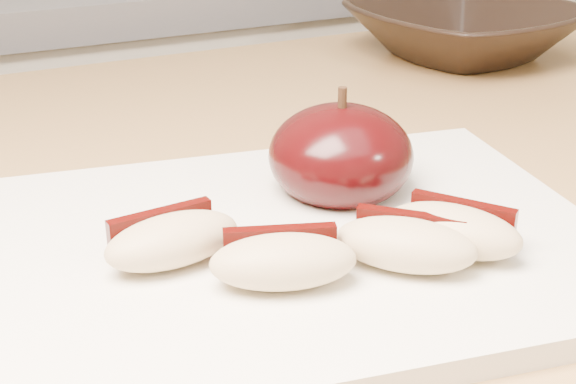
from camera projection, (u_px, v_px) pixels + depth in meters
name	position (u px, v px, depth m)	size (l,w,h in m)	color
back_cabinet	(64.00, 272.00, 1.25)	(2.40, 0.62, 0.94)	silver
cutting_board	(288.00, 247.00, 0.42)	(0.33, 0.24, 0.01)	silver
apple_half	(341.00, 155.00, 0.46)	(0.08, 0.08, 0.07)	black
apple_wedge_a	(171.00, 239.00, 0.38)	(0.07, 0.04, 0.02)	tan
apple_wedge_b	(283.00, 260.00, 0.37)	(0.07, 0.05, 0.02)	tan
apple_wedge_c	(406.00, 243.00, 0.38)	(0.07, 0.07, 0.02)	tan
apple_wedge_d	(455.00, 229.00, 0.39)	(0.07, 0.07, 0.02)	tan
bowl	(463.00, 30.00, 0.77)	(0.21, 0.21, 0.05)	black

